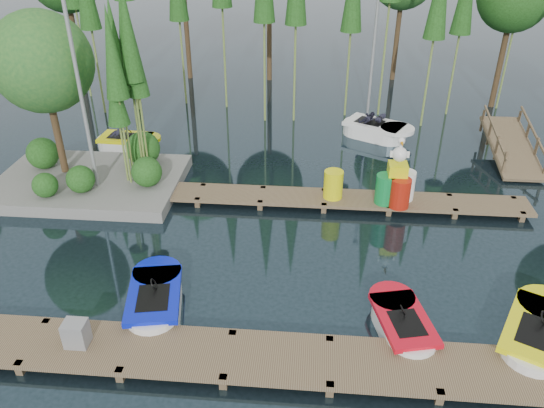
# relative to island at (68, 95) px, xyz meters

# --- Properties ---
(ground_plane) EXTENTS (90.00, 90.00, 0.00)m
(ground_plane) POSITION_rel_island_xyz_m (6.30, -3.29, -3.18)
(ground_plane) COLOR #1D2E37
(near_dock) EXTENTS (18.00, 1.50, 0.50)m
(near_dock) POSITION_rel_island_xyz_m (6.30, -7.79, -2.95)
(near_dock) COLOR brown
(near_dock) RESTS_ON ground
(far_dock) EXTENTS (15.00, 1.20, 0.50)m
(far_dock) POSITION_rel_island_xyz_m (7.30, -0.79, -2.95)
(far_dock) COLOR brown
(far_dock) RESTS_ON ground
(island) EXTENTS (6.20, 4.20, 6.75)m
(island) POSITION_rel_island_xyz_m (0.00, 0.00, 0.00)
(island) COLOR slate
(island) RESTS_ON ground
(lamp_island) EXTENTS (0.30, 0.30, 7.25)m
(lamp_island) POSITION_rel_island_xyz_m (0.80, -0.79, 1.08)
(lamp_island) COLOR gray
(lamp_island) RESTS_ON ground
(lamp_rear) EXTENTS (0.30, 0.30, 7.25)m
(lamp_rear) POSITION_rel_island_xyz_m (10.30, 7.71, 1.08)
(lamp_rear) COLOR gray
(lamp_rear) RESTS_ON ground
(ramp) EXTENTS (1.50, 3.94, 1.49)m
(ramp) POSITION_rel_island_xyz_m (15.30, 3.21, -2.60)
(ramp) COLOR brown
(ramp) RESTS_ON ground
(boat_blue) EXTENTS (1.69, 2.86, 0.90)m
(boat_blue) POSITION_rel_island_xyz_m (4.28, -6.21, -2.92)
(boat_blue) COLOR white
(boat_blue) RESTS_ON ground
(boat_red) EXTENTS (1.60, 2.58, 0.81)m
(boat_red) POSITION_rel_island_xyz_m (10.09, -6.53, -2.95)
(boat_red) COLOR white
(boat_red) RESTS_ON ground
(boat_yellow_near) EXTENTS (2.51, 3.18, 0.98)m
(boat_yellow_near) POSITION_rel_island_xyz_m (13.01, -6.67, -2.90)
(boat_yellow_near) COLOR white
(boat_yellow_near) RESTS_ON ground
(boat_yellow_far) EXTENTS (2.62, 1.30, 1.28)m
(boat_yellow_far) POSITION_rel_island_xyz_m (0.54, 3.01, -2.91)
(boat_yellow_far) COLOR white
(boat_yellow_far) RESTS_ON ground
(boat_white_far) EXTENTS (3.30, 2.64, 1.43)m
(boat_white_far) POSITION_rel_island_xyz_m (10.43, 5.05, -2.86)
(boat_white_far) COLOR white
(boat_white_far) RESTS_ON ground
(utility_cabinet) EXTENTS (0.49, 0.41, 0.60)m
(utility_cabinet) POSITION_rel_island_xyz_m (3.04, -7.79, -2.59)
(utility_cabinet) COLOR gray
(utility_cabinet) RESTS_ON near_dock
(yellow_barrel) EXTENTS (0.61, 0.61, 0.92)m
(yellow_barrel) POSITION_rel_island_xyz_m (8.58, -0.79, -2.42)
(yellow_barrel) COLOR yellow
(yellow_barrel) RESTS_ON far_dock
(drum_cluster) EXTENTS (1.26, 1.16, 2.18)m
(drum_cluster) POSITION_rel_island_xyz_m (10.54, -0.95, -2.24)
(drum_cluster) COLOR #0E7F35
(drum_cluster) RESTS_ON far_dock
(seagull_post) EXTENTS (0.54, 0.29, 0.87)m
(seagull_post) POSITION_rel_island_xyz_m (10.55, -0.79, -2.30)
(seagull_post) COLOR gray
(seagull_post) RESTS_ON far_dock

